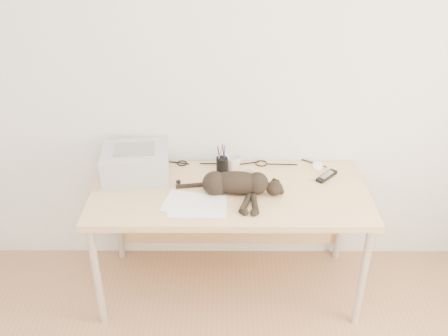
{
  "coord_description": "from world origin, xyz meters",
  "views": [
    {
      "loc": [
        -0.03,
        -1.04,
        2.29
      ],
      "look_at": [
        -0.03,
        1.34,
        0.92
      ],
      "focal_mm": 40.0,
      "sensor_mm": 36.0,
      "label": 1
    }
  ],
  "objects_px": {
    "cat": "(234,184)",
    "mug": "(233,163)",
    "pen_cup": "(222,165)",
    "printer": "(136,162)",
    "mouse": "(318,164)",
    "desk": "(230,201)"
  },
  "relations": [
    {
      "from": "cat",
      "to": "mug",
      "type": "xyz_separation_m",
      "value": [
        -0.0,
        0.27,
        -0.02
      ]
    },
    {
      "from": "cat",
      "to": "pen_cup",
      "type": "distance_m",
      "value": 0.25
    },
    {
      "from": "printer",
      "to": "mouse",
      "type": "relative_size",
      "value": 3.67
    },
    {
      "from": "pen_cup",
      "to": "mouse",
      "type": "xyz_separation_m",
      "value": [
        0.6,
        0.07,
        -0.03
      ]
    },
    {
      "from": "pen_cup",
      "to": "cat",
      "type": "bearing_deg",
      "value": -73.85
    },
    {
      "from": "cat",
      "to": "pen_cup",
      "type": "xyz_separation_m",
      "value": [
        -0.07,
        0.24,
        -0.01
      ]
    },
    {
      "from": "cat",
      "to": "pen_cup",
      "type": "relative_size",
      "value": 3.43
    },
    {
      "from": "cat",
      "to": "mug",
      "type": "distance_m",
      "value": 0.27
    },
    {
      "from": "mug",
      "to": "mouse",
      "type": "height_order",
      "value": "mug"
    },
    {
      "from": "printer",
      "to": "mug",
      "type": "xyz_separation_m",
      "value": [
        0.58,
        0.07,
        -0.04
      ]
    },
    {
      "from": "desk",
      "to": "cat",
      "type": "distance_m",
      "value": 0.23
    },
    {
      "from": "cat",
      "to": "mouse",
      "type": "height_order",
      "value": "cat"
    },
    {
      "from": "printer",
      "to": "mug",
      "type": "bearing_deg",
      "value": 7.04
    },
    {
      "from": "printer",
      "to": "pen_cup",
      "type": "xyz_separation_m",
      "value": [
        0.52,
        0.04,
        -0.04
      ]
    },
    {
      "from": "cat",
      "to": "mouse",
      "type": "bearing_deg",
      "value": 35.71
    },
    {
      "from": "printer",
      "to": "mug",
      "type": "height_order",
      "value": "printer"
    },
    {
      "from": "printer",
      "to": "mug",
      "type": "distance_m",
      "value": 0.59
    },
    {
      "from": "pen_cup",
      "to": "mouse",
      "type": "relative_size",
      "value": 1.56
    },
    {
      "from": "mug",
      "to": "desk",
      "type": "bearing_deg",
      "value": -98.02
    },
    {
      "from": "printer",
      "to": "pen_cup",
      "type": "height_order",
      "value": "printer"
    },
    {
      "from": "desk",
      "to": "printer",
      "type": "relative_size",
      "value": 3.77
    },
    {
      "from": "mouse",
      "to": "pen_cup",
      "type": "bearing_deg",
      "value": -161.8
    }
  ]
}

